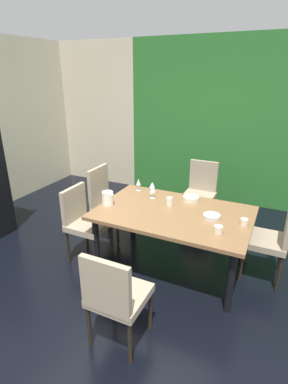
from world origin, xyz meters
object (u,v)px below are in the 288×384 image
serving_bowl_rear (212,217)px  chair_head_near (115,295)px  wine_glass_left (153,190)px  wine_glass_west (152,185)px  chair_head_far (201,190)px  cup_east (218,230)px  chair_left_far (106,201)px  chair_left_near (83,219)px  cup_corner (244,222)px  cup_north (169,202)px  pitcher_near_shelf (108,198)px  wine_glass_right (138,183)px  serving_bowl_center (191,199)px  chair_right_far (273,237)px  dining_table (173,217)px

serving_bowl_rear → chair_head_near: bearing=-109.8°
wine_glass_left → wine_glass_west: 0.16m
chair_head_far → chair_head_near: bearing=90.0°
wine_glass_left → cup_east: (0.92, -0.53, -0.07)m
chair_left_far → serving_bowl_rear: 1.51m
wine_glass_west → chair_left_near: bearing=-132.4°
cup_corner → cup_north: cup_north is taller
chair_head_far → pitcher_near_shelf: bearing=62.4°
wine_glass_right → pitcher_near_shelf: pitcher_near_shelf is taller
serving_bowl_center → serving_bowl_rear: bearing=-47.2°
chair_left_near → pitcher_near_shelf: 0.42m
wine_glass_right → chair_left_near: bearing=-120.5°
chair_left_far → chair_left_near: 0.53m
wine_glass_right → wine_glass_west: bearing=-4.9°
wine_glass_west → pitcher_near_shelf: (-0.32, -0.55, -0.03)m
chair_left_near → serving_bowl_center: size_ratio=4.72×
serving_bowl_rear → pitcher_near_shelf: pitcher_near_shelf is taller
cup_corner → serving_bowl_center: bearing=150.9°
serving_bowl_rear → pitcher_near_shelf: size_ratio=1.10×
wine_glass_west → serving_bowl_center: (0.52, -0.02, -0.08)m
serving_bowl_rear → serving_bowl_center: bearing=132.8°
chair_left_far → cup_corner: chair_left_far is taller
serving_bowl_center → pitcher_near_shelf: pitcher_near_shelf is taller
chair_left_near → chair_right_far: size_ratio=0.99×
chair_head_far → wine_glass_right: size_ratio=6.18×
chair_right_far → wine_glass_west: 1.52m
cup_corner → pitcher_near_shelf: size_ratio=0.45×
chair_head_far → wine_glass_left: bearing=70.9°
chair_left_near → cup_north: size_ratio=9.12×
dining_table → cup_east: size_ratio=20.75×
serving_bowl_center → pitcher_near_shelf: (-0.84, -0.53, 0.06)m
serving_bowl_center → pitcher_near_shelf: bearing=-147.6°
chair_right_far → pitcher_near_shelf: size_ratio=5.56×
chair_head_near → serving_bowl_center: size_ratio=4.73×
chair_head_near → wine_glass_left: 1.57m
chair_right_far → wine_glass_right: bearing=85.0°
dining_table → cup_east: (0.55, -0.27, 0.11)m
chair_head_far → wine_glass_left: (-0.34, -0.99, 0.30)m
chair_left_near → pitcher_near_shelf: bearing=111.3°
cup_east → cup_north: bearing=148.4°
chair_left_far → wine_glass_right: chair_left_far is taller
wine_glass_right → serving_bowl_center: bearing=-2.9°
chair_head_near → wine_glass_right: bearing=110.4°
chair_left_far → pitcher_near_shelf: 0.57m
chair_head_far → serving_bowl_rear: 1.33m
dining_table → chair_head_far: size_ratio=1.79×
chair_left_far → wine_glass_right: size_ratio=6.54×
chair_left_near → cup_north: (0.94, 0.40, 0.25)m
wine_glass_right → serving_bowl_center: (0.73, -0.04, -0.08)m
serving_bowl_rear → chair_head_far: bearing=110.0°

